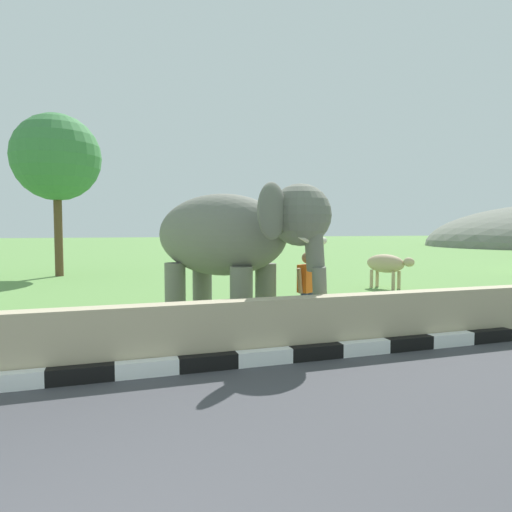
% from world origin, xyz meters
% --- Properties ---
extents(striped_curb, '(16.20, 0.20, 0.24)m').
position_xyz_m(striped_curb, '(-0.35, 3.99, 0.12)').
color(striped_curb, white).
rests_on(striped_curb, ground_plane).
extents(barrier_parapet, '(28.00, 0.36, 1.00)m').
position_xyz_m(barrier_parapet, '(2.00, 4.29, 0.50)').
color(barrier_parapet, tan).
rests_on(barrier_parapet, ground_plane).
extents(elephant, '(3.73, 3.91, 2.98)m').
position_xyz_m(elephant, '(2.93, 6.26, 1.96)').
color(elephant, slate).
rests_on(elephant, ground_plane).
extents(person_handler, '(0.62, 0.42, 1.66)m').
position_xyz_m(person_handler, '(4.43, 5.96, 0.93)').
color(person_handler, navy).
rests_on(person_handler, ground_plane).
extents(cow_near, '(1.13, 1.90, 1.23)m').
position_xyz_m(cow_near, '(9.91, 11.15, 0.87)').
color(cow_near, tan).
rests_on(cow_near, ground_plane).
extents(tree_distant, '(3.85, 3.85, 7.25)m').
position_xyz_m(tree_distant, '(-1.73, 19.34, 5.30)').
color(tree_distant, brown).
rests_on(tree_distant, ground_plane).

